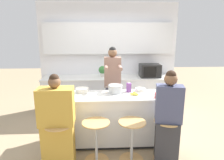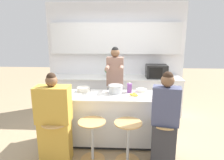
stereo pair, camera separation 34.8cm
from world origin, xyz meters
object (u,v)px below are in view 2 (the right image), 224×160
Objects in this scene: person_cooking at (115,89)px; banana_bunch at (133,94)px; bar_stool_center_right at (128,138)px; fruit_bowl at (142,90)px; person_wrapped_blanket at (54,121)px; coffee_cup_near at (156,97)px; bar_stool_center_left at (92,137)px; potted_plant at (108,71)px; bar_stool_leftmost at (56,138)px; microwave at (156,71)px; person_seated_near at (165,124)px; cooking_pot at (115,89)px; bar_stool_rightmost at (164,139)px; juice_carton at (129,88)px; kitchen_island at (112,118)px.

person_cooking is 0.70m from banana_bunch.
bar_stool_center_right is 0.39× the size of person_cooking.
bar_stool_center_right is 3.47× the size of fruit_bowl.
fruit_bowl reaches higher than bar_stool_center_right.
person_wrapped_blanket reaches higher than coffee_cup_near.
potted_plant reaches higher than bar_stool_center_left.
potted_plant reaches higher than bar_stool_leftmost.
bar_stool_center_right is 1.35× the size of microwave.
person_seated_near is (1.63, 0.01, 0.27)m from bar_stool_leftmost.
bar_stool_center_right is 5.44× the size of coffee_cup_near.
bar_stool_leftmost is at bearing -167.20° from person_seated_near.
bar_stool_rightmost is at bearing -40.81° from cooking_pot.
cooking_pot is 1.29× the size of potted_plant.
juice_carton is at bearing 50.90° from bar_stool_center_left.
juice_carton is at bearing 12.76° from cooking_pot.
kitchen_island is at bearing 36.02° from bar_stool_leftmost.
kitchen_island is 1.04m from person_wrapped_blanket.
bar_stool_leftmost and bar_stool_rightmost have the same top height.
person_wrapped_blanket is 2.88× the size of microwave.
microwave is (0.62, 1.47, 0.13)m from banana_bunch.
banana_bunch is at bearing 156.86° from coffee_cup_near.
bar_stool_center_left and bar_stool_rightmost have the same top height.
bar_stool_leftmost and bar_stool_center_right have the same top height.
person_seated_near is at bearing -1.20° from person_wrapped_blanket.
potted_plant is at bearing 110.08° from juice_carton.
coffee_cup_near is at bearing -23.14° from banana_bunch.
person_cooking is at bearing 53.50° from bar_stool_leftmost.
person_wrapped_blanket is 4.01× the size of cooking_pot.
bar_stool_leftmost is at bearing -155.42° from banana_bunch.
coffee_cup_near reaches higher than bar_stool_leftmost.
fruit_bowl is 0.39× the size of microwave.
person_seated_near is 7.60× the size of fruit_bowl.
person_cooking reaches higher than bar_stool_leftmost.
person_cooking is (0.31, 1.11, 0.46)m from bar_stool_center_left.
person_wrapped_blanket is (-1.11, -0.02, 0.27)m from bar_stool_center_right.
bar_stool_rightmost is 1.43m from person_cooking.
person_wrapped_blanket is (-1.66, -0.04, 0.27)m from bar_stool_rightmost.
person_wrapped_blanket is 11.63× the size of coffee_cup_near.
microwave is at bearing 97.08° from person_seated_near.
bar_stool_center_right is at bearing -101.06° from banana_bunch.
microwave reaches higher than bar_stool_rightmost.
bar_stool_center_left is 0.47× the size of person_wrapped_blanket.
bar_stool_leftmost is 1.87× the size of cooking_pot.
coffee_cup_near is at bearing -99.09° from microwave.
person_seated_near is at bearing -95.31° from microwave.
bar_stool_center_left is 2.12m from potted_plant.
potted_plant is (-0.19, 0.89, 0.21)m from person_cooking.
coffee_cup_near is (1.57, 0.38, 0.29)m from person_wrapped_blanket.
person_seated_near is at bearing -79.04° from coffee_cup_near.
person_seated_near is at bearing -70.50° from fruit_bowl.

